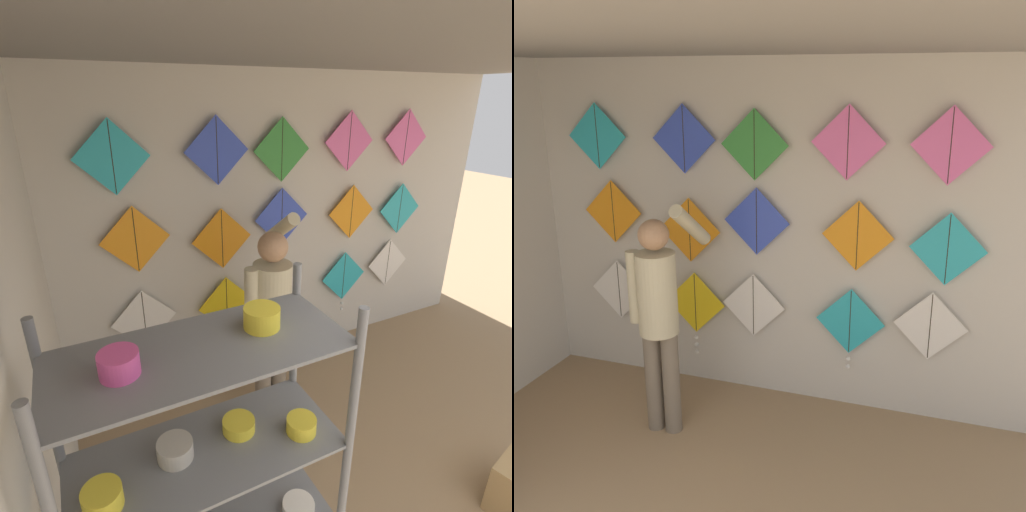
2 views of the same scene
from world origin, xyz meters
The scene contains 18 objects.
back_panel centered at (0.00, 3.39, 1.40)m, with size 4.91×0.06×2.80m, color beige.
ceiling_slab centered at (0.00, 1.68, 2.82)m, with size 4.91×4.16×0.04m, color gray.
shopkeeper centered at (-0.55, 2.56, 1.01)m, with size 0.46×0.64×1.80m.
kite_0 centered at (-1.38, 3.30, 0.80)m, with size 0.55×0.01×0.55m.
kite_1 centered at (-0.62, 3.30, 0.72)m, with size 0.55×0.04×0.76m.
kite_2 centered at (-0.08, 3.30, 0.81)m, with size 0.55×0.01×0.55m.
kite_3 centered at (0.74, 3.30, 0.75)m, with size 0.55×0.04×0.69m.
kite_4 centered at (1.36, 3.30, 0.82)m, with size 0.55×0.01×0.55m.
kite_5 centered at (-1.38, 3.30, 1.52)m, with size 0.55×0.01×0.55m.
kite_6 centered at (-0.65, 3.30, 1.42)m, with size 0.55×0.01×0.55m.
kite_7 centered at (-0.05, 3.30, 1.54)m, with size 0.55×0.01×0.55m.
kite_8 centered at (0.77, 3.30, 1.49)m, with size 0.55×0.01×0.55m.
kite_9 centered at (1.43, 3.30, 1.44)m, with size 0.55×0.01×0.55m.
kite_10 centered at (-1.48, 3.30, 2.17)m, with size 0.55×0.01×0.55m.
kite_11 centered at (-0.67, 3.30, 2.17)m, with size 0.55×0.01×0.55m.
kite_12 centered at (-0.06, 3.30, 2.14)m, with size 0.55×0.01×0.55m.
kite_13 centered at (0.67, 3.30, 2.18)m, with size 0.55×0.01×0.55m.
kite_14 centered at (1.39, 3.30, 2.19)m, with size 0.55×0.01×0.55m.
Camera 2 is at (1.45, -0.88, 2.63)m, focal length 40.00 mm.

